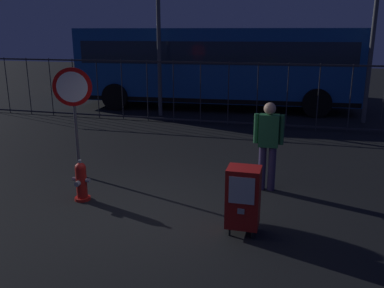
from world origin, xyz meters
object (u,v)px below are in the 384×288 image
(bus_far, at_px, (204,56))
(street_light_near_left, at_px, (377,1))
(pedestrian, at_px, (268,141))
(fire_hydrant, at_px, (81,181))
(newspaper_box_primary, at_px, (243,197))
(stop_sign, at_px, (74,100))
(bus_near, at_px, (217,63))

(bus_far, xyz_separation_m, street_light_near_left, (6.70, -5.64, 2.07))
(pedestrian, relative_size, bus_far, 0.16)
(fire_hydrant, bearing_deg, newspaper_box_primary, -9.75)
(fire_hydrant, bearing_deg, stop_sign, 122.08)
(stop_sign, xyz_separation_m, street_light_near_left, (6.41, 7.01, 2.18))
(newspaper_box_primary, height_order, bus_far, bus_far)
(fire_hydrant, xyz_separation_m, pedestrian, (3.12, 1.33, 0.60))
(fire_hydrant, relative_size, street_light_near_left, 0.12)
(stop_sign, xyz_separation_m, pedestrian, (3.82, 0.23, -0.65))
(pedestrian, bearing_deg, stop_sign, -176.62)
(stop_sign, distance_m, bus_near, 8.56)
(newspaper_box_primary, xyz_separation_m, bus_near, (-2.45, 10.09, 1.14))
(stop_sign, xyz_separation_m, bus_far, (-0.29, 12.64, 0.11))
(newspaper_box_primary, xyz_separation_m, pedestrian, (0.20, 1.83, 0.38))
(bus_far, bearing_deg, pedestrian, -67.16)
(pedestrian, xyz_separation_m, bus_far, (-4.11, 12.42, 0.76))
(pedestrian, distance_m, bus_near, 8.71)
(stop_sign, bearing_deg, bus_far, 91.33)
(bus_near, xyz_separation_m, bus_far, (-1.46, 4.16, 0.00))
(newspaper_box_primary, distance_m, stop_sign, 4.09)
(fire_hydrant, relative_size, stop_sign, 0.33)
(street_light_near_left, bearing_deg, bus_near, 164.26)
(newspaper_box_primary, relative_size, pedestrian, 0.61)
(pedestrian, distance_m, bus_far, 13.10)
(newspaper_box_primary, distance_m, street_light_near_left, 9.61)
(newspaper_box_primary, bearing_deg, fire_hydrant, 170.25)
(fire_hydrant, distance_m, street_light_near_left, 10.50)
(stop_sign, distance_m, pedestrian, 3.88)
(stop_sign, distance_m, bus_far, 12.65)
(bus_far, relative_size, street_light_near_left, 1.65)
(newspaper_box_primary, xyz_separation_m, street_light_near_left, (2.79, 8.61, 3.21))
(bus_near, bearing_deg, street_light_near_left, -19.70)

